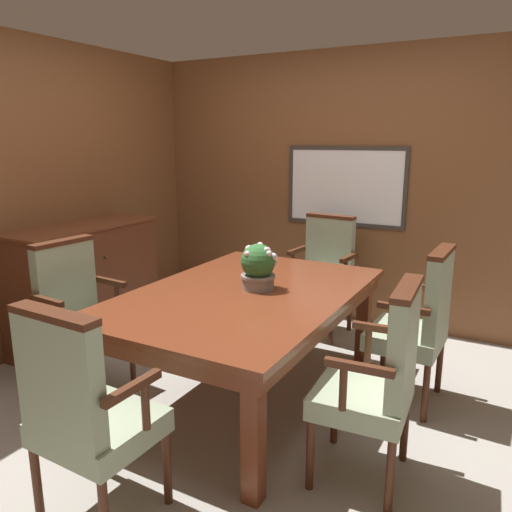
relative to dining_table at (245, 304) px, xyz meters
The scene contains 11 objects.
ground_plane 0.65m from the dining_table, 120.73° to the right, with size 14.00×14.00×0.00m, color #A39E93.
wall_back 1.86m from the dining_table, 91.98° to the left, with size 7.20×0.08×2.45m.
wall_left 1.98m from the dining_table, behind, with size 0.06×7.20×2.45m.
dining_table is the anchor object (origin of this frame).
chair_head_near 1.32m from the dining_table, 91.33° to the right, with size 0.55×0.46×1.03m.
chair_left_near 1.13m from the dining_table, 156.37° to the right, with size 0.48×0.56×1.03m.
chair_head_far 1.36m from the dining_table, 89.04° to the left, with size 0.56×0.49×1.03m.
chair_right_near 1.08m from the dining_table, 23.19° to the right, with size 0.47×0.56×1.03m.
chair_right_far 1.11m from the dining_table, 24.12° to the left, with size 0.46×0.55×1.03m.
potted_plant 0.26m from the dining_table, 62.12° to the left, with size 0.24×0.22×0.30m.
sideboard_cabinet 1.62m from the dining_table, behind, with size 0.52×1.27×1.00m.
Camera 1 is at (1.59, -2.54, 1.68)m, focal length 35.00 mm.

